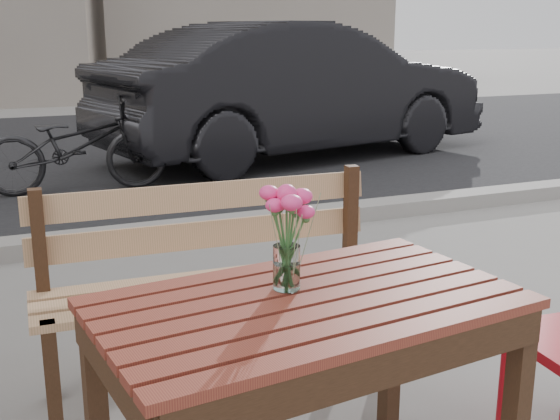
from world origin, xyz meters
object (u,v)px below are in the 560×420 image
(parked_car, at_px, (296,90))
(bicycle, at_px, (75,146))
(main_table, at_px, (308,337))
(main_vase, at_px, (287,225))

(parked_car, bearing_deg, bicycle, 96.94)
(main_table, distance_m, bicycle, 4.95)
(main_vase, bearing_deg, parked_car, 65.91)
(main_table, relative_size, main_vase, 4.05)
(parked_car, bearing_deg, main_table, 143.72)
(parked_car, xyz_separation_m, bicycle, (-2.65, -0.95, -0.34))
(main_table, xyz_separation_m, parked_car, (2.56, 5.89, 0.16))
(main_table, relative_size, parked_car, 0.27)
(main_table, relative_size, bicycle, 0.77)
(main_table, height_order, bicycle, bicycle)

